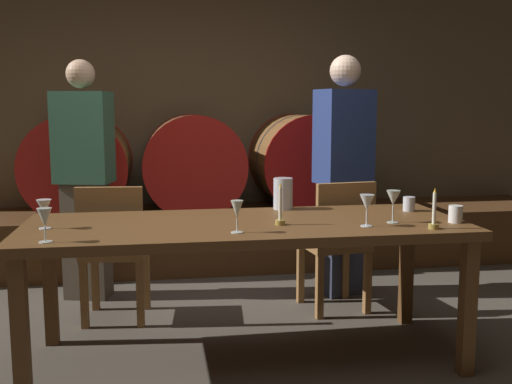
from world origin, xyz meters
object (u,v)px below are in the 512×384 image
at_px(pitcher, 283,194).
at_px(cup_left, 409,204).
at_px(candle_left, 280,213).
at_px(candle_right, 434,217).
at_px(wine_barrel_right, 302,162).
at_px(wine_barrel_center, 193,163).
at_px(chair_right, 338,240).
at_px(wine_barrel_left, 79,165).
at_px(wine_glass_left, 45,219).
at_px(dining_table, 246,235).
at_px(guest_right, 343,173).
at_px(wine_glass_far_right, 393,199).
at_px(wine_glass_right, 367,203).
at_px(cup_right, 456,214).
at_px(guest_left, 85,178).
at_px(wine_glass_center, 237,210).
at_px(chair_left, 113,247).
at_px(wine_glass_far_left, 44,208).

bearing_deg(pitcher, cup_left, -14.71).
bearing_deg(candle_left, candle_right, -16.88).
bearing_deg(wine_barrel_right, candle_left, -106.53).
bearing_deg(wine_barrel_center, chair_right, -57.64).
bearing_deg(wine_barrel_left, wine_glass_left, -86.55).
relative_size(candle_right, wine_glass_left, 1.33).
height_order(dining_table, guest_right, guest_right).
bearing_deg(wine_glass_far_right, wine_barrel_right, 88.91).
distance_m(chair_right, guest_right, 0.57).
distance_m(guest_right, cup_left, 0.87).
relative_size(wine_glass_right, cup_right, 1.80).
bearing_deg(wine_barrel_center, dining_table, -85.50).
distance_m(wine_glass_far_right, cup_right, 0.34).
bearing_deg(guest_left, wine_glass_center, 134.65).
distance_m(wine_barrel_right, guest_left, 1.93).
bearing_deg(guest_left, dining_table, 142.07).
relative_size(guest_right, wine_glass_far_right, 10.04).
xyz_separation_m(chair_left, pitcher, (1.01, -0.32, 0.36)).
xyz_separation_m(pitcher, wine_glass_right, (0.31, -0.58, 0.02)).
xyz_separation_m(wine_barrel_left, chair_right, (1.81, -1.38, -0.39)).
bearing_deg(candle_right, wine_glass_center, 176.32).
xyz_separation_m(guest_left, candle_right, (1.86, -1.57, -0.05)).
height_order(wine_barrel_left, cup_right, wine_barrel_left).
relative_size(wine_glass_left, cup_left, 1.85).
bearing_deg(wine_barrel_center, wine_glass_left, -108.56).
xyz_separation_m(wine_barrel_center, wine_glass_far_left, (-0.85, -2.04, -0.02)).
bearing_deg(wine_barrel_left, chair_left, -75.13).
relative_size(chair_left, guest_right, 0.51).
bearing_deg(pitcher, wine_barrel_left, 129.51).
bearing_deg(wine_barrel_center, guest_left, -135.53).
distance_m(chair_right, candle_left, 0.99).
bearing_deg(wine_glass_far_left, candle_left, -4.44).
xyz_separation_m(wine_glass_far_left, cup_left, (2.00, 0.19, -0.06)).
bearing_deg(wine_glass_far_right, dining_table, 169.19).
height_order(guest_left, wine_glass_center, guest_left).
bearing_deg(wine_glass_center, wine_barrel_right, 69.06).
relative_size(dining_table, wine_glass_left, 14.85).
distance_m(guest_right, wine_glass_center, 1.60).
bearing_deg(wine_glass_center, guest_right, 54.14).
xyz_separation_m(wine_glass_right, cup_right, (0.49, 0.02, -0.07)).
height_order(guest_right, wine_glass_left, guest_right).
distance_m(chair_left, cup_right, 2.04).
height_order(chair_left, cup_right, chair_left).
xyz_separation_m(chair_right, guest_left, (-1.67, 0.59, 0.37)).
height_order(candle_left, wine_glass_center, candle_left).
bearing_deg(wine_barrel_center, chair_left, -113.21).
relative_size(pitcher, wine_glass_left, 1.20).
bearing_deg(wine_glass_center, wine_glass_far_right, 8.11).
height_order(candle_left, candle_right, candle_left).
xyz_separation_m(chair_left, guest_left, (-0.22, 0.56, 0.37)).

